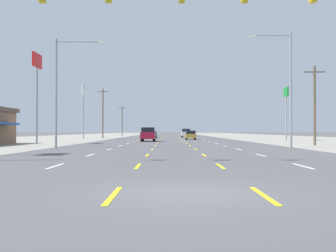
{
  "coord_description": "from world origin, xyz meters",
  "views": [
    {
      "loc": [
        -0.47,
        -9.57,
        1.51
      ],
      "look_at": [
        -0.15,
        64.62,
        2.41
      ],
      "focal_mm": 41.78,
      "sensor_mm": 36.0,
      "label": 1
    }
  ],
  "objects_px": {
    "pole_sign_left_row_2": "(82,96)",
    "streetlight_right_row_0": "(285,82)",
    "sedan_inner_left_mid": "(151,134)",
    "suv_inner_right_midfar": "(184,133)",
    "hatchback_inner_right_near": "(189,135)",
    "suv_inner_left_nearest": "(147,134)",
    "pole_sign_right_row_1": "(284,101)",
    "streetlight_left_row_0": "(60,84)",
    "pole_sign_left_row_1": "(35,73)"
  },
  "relations": [
    {
      "from": "pole_sign_left_row_2",
      "to": "pole_sign_right_row_1",
      "type": "xyz_separation_m",
      "value": [
        34.04,
        -13.45,
        -2.0
      ]
    },
    {
      "from": "streetlight_right_row_0",
      "to": "pole_sign_right_row_1",
      "type": "bearing_deg",
      "value": 73.31
    },
    {
      "from": "streetlight_right_row_0",
      "to": "suv_inner_left_nearest",
      "type": "bearing_deg",
      "value": 120.97
    },
    {
      "from": "hatchback_inner_right_near",
      "to": "streetlight_left_row_0",
      "type": "relative_size",
      "value": 0.41
    },
    {
      "from": "pole_sign_right_row_1",
      "to": "streetlight_right_row_0",
      "type": "distance_m",
      "value": 27.28
    },
    {
      "from": "suv_inner_left_nearest",
      "to": "pole_sign_left_row_2",
      "type": "relative_size",
      "value": 0.47
    },
    {
      "from": "hatchback_inner_right_near",
      "to": "streetlight_right_row_0",
      "type": "xyz_separation_m",
      "value": [
        6.43,
        -33.02,
        4.95
      ]
    },
    {
      "from": "hatchback_inner_right_near",
      "to": "pole_sign_left_row_1",
      "type": "xyz_separation_m",
      "value": [
        -18.91,
        -21.93,
        7.33
      ]
    },
    {
      "from": "streetlight_right_row_0",
      "to": "suv_inner_right_midfar",
      "type": "bearing_deg",
      "value": 96.1
    },
    {
      "from": "hatchback_inner_right_near",
      "to": "suv_inner_right_midfar",
      "type": "bearing_deg",
      "value": 89.26
    },
    {
      "from": "suv_inner_left_nearest",
      "to": "pole_sign_right_row_1",
      "type": "relative_size",
      "value": 0.6
    },
    {
      "from": "suv_inner_left_nearest",
      "to": "streetlight_right_row_0",
      "type": "distance_m",
      "value": 25.89
    },
    {
      "from": "sedan_inner_left_mid",
      "to": "streetlight_right_row_0",
      "type": "bearing_deg",
      "value": -74.38
    },
    {
      "from": "pole_sign_left_row_1",
      "to": "streetlight_left_row_0",
      "type": "xyz_separation_m",
      "value": [
        5.84,
        -11.09,
        -2.58
      ]
    },
    {
      "from": "suv_inner_left_nearest",
      "to": "pole_sign_left_row_2",
      "type": "xyz_separation_m",
      "value": [
        -13.11,
        17.76,
        7.1
      ]
    },
    {
      "from": "sedan_inner_left_mid",
      "to": "suv_inner_right_midfar",
      "type": "bearing_deg",
      "value": 50.41
    },
    {
      "from": "suv_inner_right_midfar",
      "to": "hatchback_inner_right_near",
      "type": "bearing_deg",
      "value": -90.74
    },
    {
      "from": "pole_sign_right_row_1",
      "to": "suv_inner_right_midfar",
      "type": "bearing_deg",
      "value": 114.14
    },
    {
      "from": "sedan_inner_left_mid",
      "to": "streetlight_right_row_0",
      "type": "xyz_separation_m",
      "value": [
        13.51,
        -48.33,
        4.98
      ]
    },
    {
      "from": "hatchback_inner_right_near",
      "to": "sedan_inner_left_mid",
      "type": "height_order",
      "value": "hatchback_inner_right_near"
    },
    {
      "from": "streetlight_left_row_0",
      "to": "pole_sign_right_row_1",
      "type": "bearing_deg",
      "value": 43.71
    },
    {
      "from": "suv_inner_left_nearest",
      "to": "sedan_inner_left_mid",
      "type": "bearing_deg",
      "value": 90.89
    },
    {
      "from": "sedan_inner_left_mid",
      "to": "pole_sign_left_row_1",
      "type": "height_order",
      "value": "pole_sign_left_row_1"
    },
    {
      "from": "suv_inner_left_nearest",
      "to": "streetlight_right_row_0",
      "type": "height_order",
      "value": "streetlight_right_row_0"
    },
    {
      "from": "sedan_inner_left_mid",
      "to": "streetlight_right_row_0",
      "type": "relative_size",
      "value": 0.45
    },
    {
      "from": "pole_sign_left_row_2",
      "to": "streetlight_left_row_0",
      "type": "height_order",
      "value": "pole_sign_left_row_2"
    },
    {
      "from": "pole_sign_left_row_2",
      "to": "streetlight_right_row_0",
      "type": "height_order",
      "value": "pole_sign_left_row_2"
    },
    {
      "from": "suv_inner_right_midfar",
      "to": "streetlight_right_row_0",
      "type": "relative_size",
      "value": 0.49
    },
    {
      "from": "suv_inner_left_nearest",
      "to": "pole_sign_left_row_1",
      "type": "xyz_separation_m",
      "value": [
        -12.25,
        -10.74,
        7.09
      ]
    },
    {
      "from": "hatchback_inner_right_near",
      "to": "sedan_inner_left_mid",
      "type": "bearing_deg",
      "value": 114.81
    },
    {
      "from": "sedan_inner_left_mid",
      "to": "streetlight_right_row_0",
      "type": "distance_m",
      "value": 50.43
    },
    {
      "from": "hatchback_inner_right_near",
      "to": "suv_inner_right_midfar",
      "type": "distance_m",
      "value": 24.25
    },
    {
      "from": "hatchback_inner_right_near",
      "to": "sedan_inner_left_mid",
      "type": "distance_m",
      "value": 16.87
    },
    {
      "from": "streetlight_left_row_0",
      "to": "streetlight_right_row_0",
      "type": "xyz_separation_m",
      "value": [
        19.51,
        0.0,
        0.2
      ]
    },
    {
      "from": "streetlight_left_row_0",
      "to": "pole_sign_left_row_2",
      "type": "bearing_deg",
      "value": 99.61
    },
    {
      "from": "suv_inner_right_midfar",
      "to": "streetlight_left_row_0",
      "type": "relative_size",
      "value": 0.52
    },
    {
      "from": "pole_sign_left_row_2",
      "to": "streetlight_right_row_0",
      "type": "relative_size",
      "value": 1.03
    },
    {
      "from": "sedan_inner_left_mid",
      "to": "pole_sign_right_row_1",
      "type": "distance_m",
      "value": 31.26
    },
    {
      "from": "suv_inner_right_midfar",
      "to": "pole_sign_left_row_2",
      "type": "relative_size",
      "value": 0.47
    },
    {
      "from": "sedan_inner_left_mid",
      "to": "pole_sign_left_row_2",
      "type": "xyz_separation_m",
      "value": [
        -12.69,
        -8.74,
        7.37
      ]
    },
    {
      "from": "pole_sign_left_row_1",
      "to": "streetlight_right_row_0",
      "type": "height_order",
      "value": "pole_sign_left_row_1"
    },
    {
      "from": "pole_sign_right_row_1",
      "to": "streetlight_right_row_0",
      "type": "relative_size",
      "value": 0.82
    },
    {
      "from": "pole_sign_left_row_2",
      "to": "pole_sign_left_row_1",
      "type": "bearing_deg",
      "value": -88.27
    },
    {
      "from": "pole_sign_right_row_1",
      "to": "pole_sign_left_row_2",
      "type": "bearing_deg",
      "value": 158.43
    },
    {
      "from": "suv_inner_right_midfar",
      "to": "pole_sign_right_row_1",
      "type": "xyz_separation_m",
      "value": [
        13.95,
        -31.13,
        5.1
      ]
    },
    {
      "from": "hatchback_inner_right_near",
      "to": "pole_sign_left_row_1",
      "type": "relative_size",
      "value": 0.38
    },
    {
      "from": "suv_inner_right_midfar",
      "to": "streetlight_right_row_0",
      "type": "bearing_deg",
      "value": -83.9
    },
    {
      "from": "suv_inner_right_midfar",
      "to": "streetlight_left_row_0",
      "type": "height_order",
      "value": "streetlight_left_row_0"
    },
    {
      "from": "pole_sign_left_row_1",
      "to": "hatchback_inner_right_near",
      "type": "bearing_deg",
      "value": 49.23
    },
    {
      "from": "pole_sign_left_row_1",
      "to": "streetlight_left_row_0",
      "type": "bearing_deg",
      "value": -62.22
    }
  ]
}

